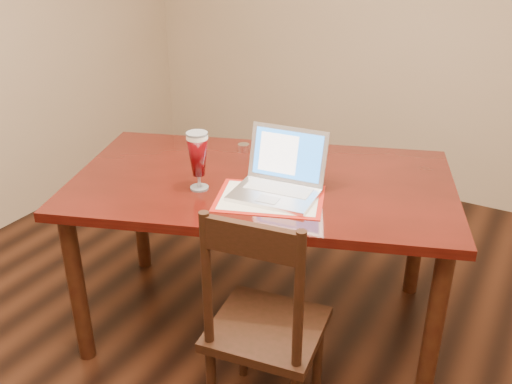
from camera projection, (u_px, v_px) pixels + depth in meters
The scene contains 2 objects.
dining_table at pixel (261, 197), 2.69m from camera, with size 1.98×1.52×1.09m.
dining_chair at pixel (264, 327), 2.23m from camera, with size 0.48×0.47×1.02m.
Camera 1 is at (0.92, -1.55, 1.93)m, focal length 40.00 mm.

